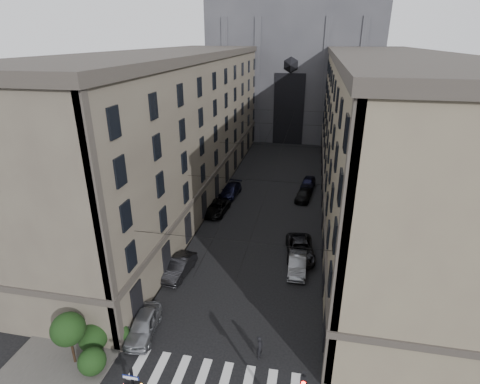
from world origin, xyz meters
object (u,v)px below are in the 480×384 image
Objects in this scene: car_left_midfar at (217,208)px; pedestrian at (260,347)px; car_right_near at (297,264)px; car_right_midfar at (303,195)px; car_left_midnear at (179,267)px; car_left_near at (144,325)px; car_left_far at (230,191)px; gothic_tower at (295,50)px; car_right_midnear at (300,249)px; car_right_far at (308,183)px.

car_left_midfar is 23.23m from pedestrian.
car_right_near is 1.01× the size of car_right_midfar.
car_left_midnear reaches higher than car_right_midfar.
car_left_far is (0.59, 26.79, -0.02)m from car_left_near.
gothic_tower is 12.57× the size of car_right_near.
car_left_midnear is at bearing 61.16° from pedestrian.
gothic_tower is 32.61× the size of pedestrian.
car_right_midnear is (10.82, 13.09, 0.01)m from car_left_near.
gothic_tower reaches higher than car_left_midnear.
car_right_midnear reaches higher than car_left_far.
car_right_midnear is at bearing -84.98° from gothic_tower.
car_right_far is at bearing 10.31° from pedestrian.
car_right_far reaches higher than car_left_far.
car_right_far is (0.24, 18.74, -0.03)m from car_right_midnear.
pedestrian is at bearing -37.69° from car_left_midnear.
pedestrian is (8.76, -8.22, 0.10)m from car_left_midnear.
pedestrian reaches higher than car_left_near.
car_left_midnear is 11.02m from car_right_near.
pedestrian is (-2.29, -32.38, 0.11)m from car_right_far.
car_left_far is 1.17× the size of car_right_midfar.
car_right_midnear is at bearing -31.81° from car_left_midfar.
car_left_midnear is 2.70× the size of pedestrian.
car_right_far is at bearing 49.58° from car_left_midfar.
car_right_near is 1.01× the size of car_right_far.
gothic_tower is 59.28m from car_right_near.
car_left_far is 19.29m from car_right_near.
car_right_midnear is at bearing 43.70° from car_left_near.
car_left_midfar is at bearing -128.76° from car_right_far.
car_left_near is at bearing 100.79° from pedestrian.
pedestrian is at bearing -68.32° from car_left_far.
gothic_tower is at bearing 88.14° from car_right_midnear.
car_left_far is at bearing -147.80° from car_right_far.
car_left_midnear is 19.12m from car_left_far.
car_right_midfar is at bearing 67.35° from car_left_midnear.
car_left_far is at bearing 119.88° from car_right_midnear.
car_right_midfar is (-0.23, 14.35, -0.15)m from car_right_midnear.
car_left_far is (0.43, 5.77, 0.06)m from car_left_midfar.
car_right_midnear is at bearing -48.23° from car_left_far.
car_right_near is (10.12, -16.43, -0.01)m from car_left_far.
car_right_far reaches higher than car_right_midfar.
car_left_midfar is 0.96× the size of car_left_far.
car_left_midnear is at bearing -86.70° from car_left_far.
car_right_far is 32.46m from pedestrian.
gothic_tower is at bearing 16.63° from pedestrian.
car_right_far reaches higher than car_left_midfar.
car_left_near reaches higher than car_right_near.
car_right_midnear is 13.79m from pedestrian.
pedestrian is (-1.82, -27.98, 0.23)m from car_right_midfar.
pedestrian reaches higher than car_right_midnear.
pedestrian is (8.77, -0.55, 0.10)m from car_left_near.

